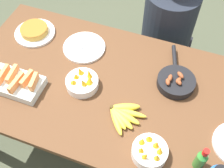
% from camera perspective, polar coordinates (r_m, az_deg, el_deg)
% --- Properties ---
extents(ground_plane, '(14.00, 14.00, 0.00)m').
position_cam_1_polar(ground_plane, '(2.19, -0.00, -11.33)').
color(ground_plane, '#474C38').
extents(dining_table, '(1.73, 0.91, 0.70)m').
position_cam_1_polar(dining_table, '(1.64, -0.00, -2.34)').
color(dining_table, brown).
rests_on(dining_table, ground_plane).
extents(banana_bunch, '(0.21, 0.22, 0.04)m').
position_cam_1_polar(banana_bunch, '(1.46, 2.13, -6.25)').
color(banana_bunch, yellow).
rests_on(banana_bunch, dining_table).
extents(melon_tray, '(0.30, 0.17, 0.10)m').
position_cam_1_polar(melon_tray, '(1.64, -18.98, 0.28)').
color(melon_tray, silver).
rests_on(melon_tray, dining_table).
extents(skillet, '(0.21, 0.36, 0.08)m').
position_cam_1_polar(skillet, '(1.60, 12.84, 0.58)').
color(skillet, black).
rests_on(skillet, dining_table).
extents(frittata_plate_center, '(0.26, 0.26, 0.05)m').
position_cam_1_polar(frittata_plate_center, '(1.90, -15.46, 10.28)').
color(frittata_plate_center, white).
rests_on(frittata_plate_center, dining_table).
extents(empty_plate_far_right, '(0.26, 0.26, 0.02)m').
position_cam_1_polar(empty_plate_far_right, '(1.77, -5.67, 7.41)').
color(empty_plate_far_right, white).
rests_on(empty_plate_far_right, dining_table).
extents(fruit_bowl_mango, '(0.18, 0.18, 0.11)m').
position_cam_1_polar(fruit_bowl_mango, '(1.56, -6.06, 0.40)').
color(fruit_bowl_mango, white).
rests_on(fruit_bowl_mango, dining_table).
extents(fruit_bowl_citrus, '(0.17, 0.17, 0.12)m').
position_cam_1_polar(fruit_bowl_citrus, '(1.36, 7.66, -13.42)').
color(fruit_bowl_citrus, white).
rests_on(fruit_bowl_citrus, dining_table).
extents(hot_sauce_bottle, '(0.05, 0.05, 0.17)m').
position_cam_1_polar(hot_sauce_bottle, '(1.36, 17.66, -14.33)').
color(hot_sauce_bottle, '#337F2D').
rests_on(hot_sauce_bottle, dining_table).
extents(person_figure, '(0.40, 0.40, 1.13)m').
position_cam_1_polar(person_figure, '(2.20, 10.69, 8.87)').
color(person_figure, black).
rests_on(person_figure, ground_plane).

